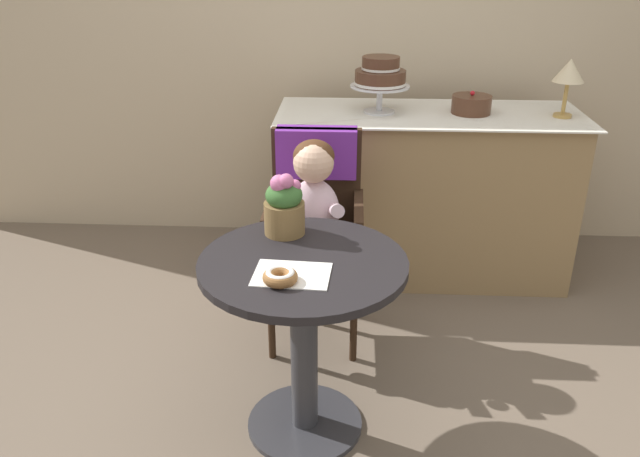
{
  "coord_description": "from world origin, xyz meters",
  "views": [
    {
      "loc": [
        0.16,
        -1.9,
        1.72
      ],
      "look_at": [
        0.05,
        0.15,
        0.77
      ],
      "focal_mm": 35.63,
      "sensor_mm": 36.0,
      "label": 1
    }
  ],
  "objects": [
    {
      "name": "ground_plane",
      "position": [
        0.0,
        0.0,
        0.0
      ],
      "size": [
        8.0,
        8.0,
        0.0
      ],
      "primitive_type": "plane",
      "color": "#6B5B4C"
    },
    {
      "name": "display_counter",
      "position": [
        0.55,
        1.3,
        0.45
      ],
      "size": [
        1.56,
        0.62,
        0.9
      ],
      "color": "#93754C",
      "rests_on": "ground"
    },
    {
      "name": "tiered_cake_stand",
      "position": [
        0.29,
        1.3,
        1.08
      ],
      "size": [
        0.3,
        0.3,
        0.28
      ],
      "color": "silver",
      "rests_on": "display_counter"
    },
    {
      "name": "donut_front",
      "position": [
        -0.06,
        -0.16,
        0.74
      ],
      "size": [
        0.11,
        0.11,
        0.04
      ],
      "color": "#936033",
      "rests_on": "cafe_table"
    },
    {
      "name": "table_lamp",
      "position": [
        1.2,
        1.26,
        1.12
      ],
      "size": [
        0.15,
        0.15,
        0.28
      ],
      "color": "#B28C47",
      "rests_on": "display_counter"
    },
    {
      "name": "cafe_table",
      "position": [
        0.0,
        0.0,
        0.51
      ],
      "size": [
        0.72,
        0.72,
        0.72
      ],
      "color": "black",
      "rests_on": "ground"
    },
    {
      "name": "seated_child",
      "position": [
        0.0,
        0.55,
        0.68
      ],
      "size": [
        0.27,
        0.32,
        0.73
      ],
      "color": "silver",
      "rests_on": "ground"
    },
    {
      "name": "paper_napkin",
      "position": [
        -0.03,
        -0.11,
        0.72
      ],
      "size": [
        0.26,
        0.2,
        0.0
      ],
      "primitive_type": "cube",
      "rotation": [
        0.0,
        0.0,
        -0.06
      ],
      "color": "white",
      "rests_on": "cafe_table"
    },
    {
      "name": "round_layer_cake",
      "position": [
        0.76,
        1.31,
        0.95
      ],
      "size": [
        0.2,
        0.2,
        0.11
      ],
      "color": "#4C2D1E",
      "rests_on": "display_counter"
    },
    {
      "name": "back_wall",
      "position": [
        0.0,
        1.85,
        1.35
      ],
      "size": [
        4.8,
        0.1,
        2.7
      ],
      "primitive_type": "cube",
      "color": "#C1AD8E",
      "rests_on": "ground"
    },
    {
      "name": "wicker_chair",
      "position": [
        0.0,
        0.71,
        0.64
      ],
      "size": [
        0.42,
        0.45,
        0.95
      ],
      "rotation": [
        0.0,
        0.0,
        0.02
      ],
      "color": "#332114",
      "rests_on": "ground"
    },
    {
      "name": "flower_vase",
      "position": [
        -0.09,
        0.21,
        0.83
      ],
      "size": [
        0.15,
        0.15,
        0.24
      ],
      "color": "brown",
      "rests_on": "cafe_table"
    }
  ]
}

